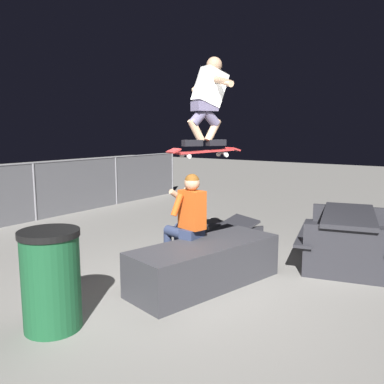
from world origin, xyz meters
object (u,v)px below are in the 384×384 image
at_px(skateboard, 204,152).
at_px(skater_airborne, 208,97).
at_px(kicker_ramp, 225,234).
at_px(ledge_box_main, 205,264).
at_px(picnic_table_back, 348,230).
at_px(trash_bin, 51,280).
at_px(person_sitting_on_ledge, 186,218).

xyz_separation_m(skateboard, skater_airborne, (0.05, -0.02, 0.69)).
relative_size(skateboard, kicker_ramp, 0.78).
distance_m(ledge_box_main, picnic_table_back, 2.26).
xyz_separation_m(skater_airborne, trash_bin, (-2.15, 0.41, -1.84)).
bearing_deg(ledge_box_main, kicker_ramp, 24.27).
relative_size(ledge_box_main, trash_bin, 2.04).
bearing_deg(person_sitting_on_ledge, skateboard, -46.82).
height_order(ledge_box_main, skater_airborne, skater_airborne).
xyz_separation_m(ledge_box_main, picnic_table_back, (1.88, -1.23, 0.23)).
height_order(skater_airborne, picnic_table_back, skater_airborne).
relative_size(skater_airborne, picnic_table_back, 0.57).
bearing_deg(skater_airborne, picnic_table_back, -43.44).
xyz_separation_m(person_sitting_on_ledge, trash_bin, (-1.94, 0.21, -0.28)).
bearing_deg(person_sitting_on_ledge, ledge_box_main, -110.60).
xyz_separation_m(kicker_ramp, picnic_table_back, (-0.23, -2.18, 0.43)).
relative_size(ledge_box_main, kicker_ramp, 1.56).
relative_size(skateboard, trash_bin, 1.02).
bearing_deg(picnic_table_back, trash_bin, 153.33).
bearing_deg(skater_airborne, trash_bin, 169.29).
distance_m(skateboard, trash_bin, 2.43).
relative_size(ledge_box_main, person_sitting_on_ledge, 1.46).
xyz_separation_m(skateboard, trash_bin, (-2.10, 0.38, -1.16)).
height_order(skateboard, kicker_ramp, skateboard).
height_order(ledge_box_main, picnic_table_back, picnic_table_back).
relative_size(person_sitting_on_ledge, skateboard, 1.36).
height_order(ledge_box_main, trash_bin, trash_bin).
height_order(ledge_box_main, person_sitting_on_ledge, person_sitting_on_ledge).
bearing_deg(person_sitting_on_ledge, picnic_table_back, -43.34).
bearing_deg(picnic_table_back, ledge_box_main, 146.75).
distance_m(person_sitting_on_ledge, picnic_table_back, 2.39).
bearing_deg(skateboard, trash_bin, 169.66).
relative_size(skater_airborne, trash_bin, 1.14).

